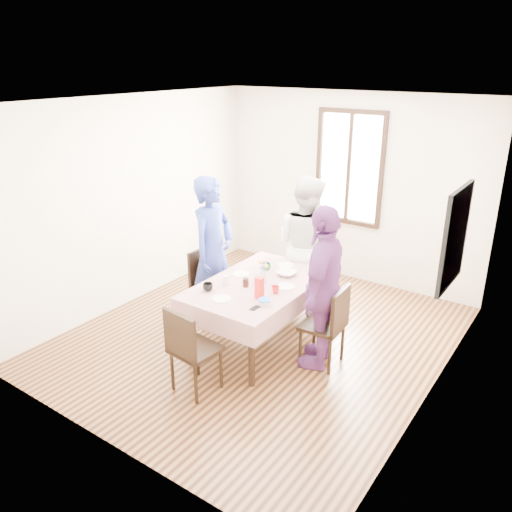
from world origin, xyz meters
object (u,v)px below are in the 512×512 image
(person_far, at_px, (306,245))
(chair_near, at_px, (196,349))
(dining_table, at_px, (258,314))
(person_left, at_px, (213,252))
(chair_left, at_px, (213,286))
(chair_right, at_px, (323,325))
(person_right, at_px, (323,288))
(chair_far, at_px, (306,276))

(person_far, bearing_deg, chair_near, 100.64)
(dining_table, bearing_deg, person_far, 90.00)
(person_left, height_order, person_far, person_left)
(chair_left, relative_size, chair_right, 1.00)
(chair_near, distance_m, person_far, 2.19)
(chair_near, relative_size, person_right, 0.51)
(chair_far, xyz_separation_m, chair_near, (-0.00, -2.16, 0.00))
(person_left, height_order, person_right, person_left)
(chair_left, xyz_separation_m, chair_right, (1.59, -0.10, 0.00))
(person_far, bearing_deg, chair_left, 59.68)
(dining_table, xyz_separation_m, person_far, (0.00, 1.06, 0.52))
(chair_right, xyz_separation_m, chair_near, (-0.79, -1.13, 0.00))
(chair_near, relative_size, person_far, 0.51)
(dining_table, height_order, chair_near, chair_near)
(dining_table, xyz_separation_m, chair_left, (-0.79, 0.15, 0.08))
(dining_table, relative_size, chair_far, 1.73)
(chair_right, distance_m, person_far, 1.36)
(chair_left, xyz_separation_m, person_left, (0.02, 0.00, 0.47))
(chair_right, height_order, person_left, person_left)
(person_left, bearing_deg, person_right, -97.29)
(chair_left, height_order, chair_far, same)
(chair_near, bearing_deg, person_left, 128.28)
(chair_right, bearing_deg, chair_near, 141.91)
(chair_near, bearing_deg, chair_far, 96.13)
(person_left, distance_m, person_far, 1.20)
(person_left, distance_m, person_right, 1.55)
(person_far, height_order, person_right, person_far)
(dining_table, distance_m, person_right, 0.93)
(person_far, distance_m, person_right, 1.27)
(person_right, bearing_deg, chair_left, -104.80)
(dining_table, bearing_deg, chair_near, -90.00)
(person_left, xyz_separation_m, person_far, (0.77, 0.91, -0.03))
(chair_far, distance_m, chair_near, 2.16)
(person_far, relative_size, person_right, 1.00)
(person_left, bearing_deg, person_far, -43.84)
(chair_far, xyz_separation_m, person_left, (-0.77, -0.93, 0.47))
(chair_right, height_order, chair_near, same)
(dining_table, distance_m, person_far, 1.18)
(dining_table, xyz_separation_m, chair_right, (0.79, 0.05, 0.08))
(person_far, bearing_deg, chair_right, 138.72)
(chair_right, bearing_deg, person_left, 83.38)
(chair_left, bearing_deg, dining_table, 81.69)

